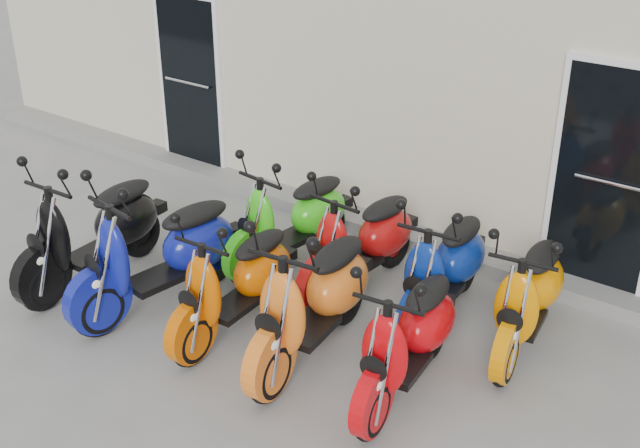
# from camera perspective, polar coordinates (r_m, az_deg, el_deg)

# --- Properties ---
(ground) EXTENTS (80.00, 80.00, 0.00)m
(ground) POSITION_cam_1_polar(r_m,az_deg,el_deg) (7.50, -2.74, -6.79)
(ground) COLOR gray
(ground) RESTS_ON ground
(building) EXTENTS (14.00, 6.00, 3.20)m
(building) POSITION_cam_1_polar(r_m,az_deg,el_deg) (11.09, 14.59, 12.56)
(building) COLOR beige
(building) RESTS_ON ground
(front_step) EXTENTS (14.00, 0.40, 0.15)m
(front_step) POSITION_cam_1_polar(r_m,az_deg,el_deg) (8.90, 5.43, -0.61)
(front_step) COLOR gray
(front_step) RESTS_ON ground
(door_left) EXTENTS (1.07, 0.08, 2.22)m
(door_left) POSITION_cam_1_polar(r_m,az_deg,el_deg) (10.44, -9.22, 10.29)
(door_left) COLOR black
(door_left) RESTS_ON front_step
(scooter_front_black) EXTENTS (0.80, 1.97, 1.43)m
(scooter_front_black) POSITION_cam_1_polar(r_m,az_deg,el_deg) (8.10, -15.97, 0.59)
(scooter_front_black) COLOR black
(scooter_front_black) RESTS_ON ground
(scooter_front_blue) EXTENTS (0.99, 2.07, 1.47)m
(scooter_front_blue) POSITION_cam_1_polar(r_m,az_deg,el_deg) (7.48, -11.45, -0.94)
(scooter_front_blue) COLOR #111B99
(scooter_front_blue) RESTS_ON ground
(scooter_front_orange_a) EXTENTS (0.73, 1.78, 1.29)m
(scooter_front_orange_a) POSITION_cam_1_polar(r_m,az_deg,el_deg) (7.04, -6.10, -3.16)
(scooter_front_orange_a) COLOR #DB5B02
(scooter_front_orange_a) RESTS_ON ground
(scooter_front_orange_b) EXTENTS (0.93, 2.02, 1.44)m
(scooter_front_orange_b) POSITION_cam_1_polar(r_m,az_deg,el_deg) (6.63, -0.54, -4.29)
(scooter_front_orange_b) COLOR orange
(scooter_front_orange_b) RESTS_ON ground
(scooter_front_red) EXTENTS (0.84, 1.82, 1.30)m
(scooter_front_red) POSITION_cam_1_polar(r_m,az_deg,el_deg) (6.29, 6.30, -7.09)
(scooter_front_red) COLOR red
(scooter_front_red) RESTS_ON ground
(scooter_back_green) EXTENTS (0.86, 1.86, 1.33)m
(scooter_back_green) POSITION_cam_1_polar(r_m,az_deg,el_deg) (8.12, -2.09, 1.32)
(scooter_back_green) COLOR #38D71A
(scooter_back_green) RESTS_ON ground
(scooter_back_red) EXTENTS (0.78, 1.82, 1.31)m
(scooter_back_red) POSITION_cam_1_polar(r_m,az_deg,el_deg) (7.68, 2.93, -0.30)
(scooter_back_red) COLOR #BB0F0E
(scooter_back_red) RESTS_ON ground
(scooter_back_blue) EXTENTS (0.80, 1.84, 1.32)m
(scooter_back_blue) POSITION_cam_1_polar(r_m,az_deg,el_deg) (7.28, 8.84, -2.19)
(scooter_back_blue) COLOR navy
(scooter_back_blue) RESTS_ON ground
(scooter_back_yellow) EXTENTS (0.88, 1.81, 1.29)m
(scooter_back_yellow) POSITION_cam_1_polar(r_m,az_deg,el_deg) (7.03, 14.72, -4.06)
(scooter_back_yellow) COLOR orange
(scooter_back_yellow) RESTS_ON ground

